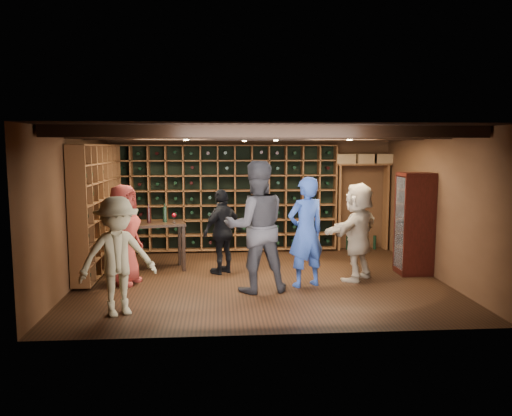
{
  "coord_description": "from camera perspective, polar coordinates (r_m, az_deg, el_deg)",
  "views": [
    {
      "loc": [
        -0.67,
        -8.17,
        2.22
      ],
      "look_at": [
        -0.06,
        0.2,
        1.19
      ],
      "focal_mm": 35.0,
      "sensor_mm": 36.0,
      "label": 1
    }
  ],
  "objects": [
    {
      "name": "man_blue_shirt",
      "position": [
        7.95,
        5.71,
        -2.76
      ],
      "size": [
        0.75,
        0.63,
        1.75
      ],
      "primitive_type": "imported",
      "rotation": [
        0.0,
        0.0,
        3.53
      ],
      "color": "navy",
      "rests_on": "ground"
    },
    {
      "name": "ground",
      "position": [
        8.49,
        0.48,
        -8.15
      ],
      "size": [
        6.0,
        6.0,
        0.0
      ],
      "primitive_type": "plane",
      "color": "black",
      "rests_on": "ground"
    },
    {
      "name": "display_cabinet",
      "position": [
        9.13,
        17.62,
        -1.92
      ],
      "size": [
        0.55,
        0.5,
        1.75
      ],
      "color": "black",
      "rests_on": "ground"
    },
    {
      "name": "wine_rack_left",
      "position": [
        9.31,
        -17.57,
        0.08
      ],
      "size": [
        0.3,
        2.65,
        2.2
      ],
      "color": "brown",
      "rests_on": "ground"
    },
    {
      "name": "guest_red_floral",
      "position": [
        8.34,
        -14.88,
        -2.95
      ],
      "size": [
        0.76,
        0.92,
        1.62
      ],
      "primitive_type": "imported",
      "rotation": [
        0.0,
        0.0,
        1.22
      ],
      "color": "maroon",
      "rests_on": "ground"
    },
    {
      "name": "man_grey_suit",
      "position": [
        7.62,
        -0.0,
        -2.16
      ],
      "size": [
        1.08,
        0.9,
        2.01
      ],
      "primitive_type": "imported",
      "rotation": [
        0.0,
        0.0,
        3.29
      ],
      "color": "black",
      "rests_on": "ground"
    },
    {
      "name": "guest_beige",
      "position": [
        8.5,
        11.57,
        -2.65
      ],
      "size": [
        1.38,
        1.44,
        1.63
      ],
      "primitive_type": "imported",
      "rotation": [
        0.0,
        0.0,
        3.97
      ],
      "color": "gray",
      "rests_on": "ground"
    },
    {
      "name": "wine_rack_back",
      "position": [
        10.56,
        -3.39,
        1.17
      ],
      "size": [
        4.65,
        0.3,
        2.2
      ],
      "color": "brown",
      "rests_on": "ground"
    },
    {
      "name": "guest_khaki",
      "position": [
        6.82,
        -15.55,
        -5.35
      ],
      "size": [
        1.17,
        0.98,
        1.58
      ],
      "primitive_type": "imported",
      "rotation": [
        0.0,
        0.0,
        0.45
      ],
      "color": "gray",
      "rests_on": "ground"
    },
    {
      "name": "crate_shelf",
      "position": [
        10.95,
        12.16,
        3.43
      ],
      "size": [
        1.2,
        0.32,
        2.07
      ],
      "color": "brown",
      "rests_on": "ground"
    },
    {
      "name": "room_shell",
      "position": [
        8.25,
        0.47,
        8.39
      ],
      "size": [
        6.0,
        6.0,
        6.0
      ],
      "color": "#4D2E1A",
      "rests_on": "ground"
    },
    {
      "name": "guest_woman_black",
      "position": [
        8.76,
        -3.83,
        -2.7
      ],
      "size": [
        0.88,
        0.86,
        1.49
      ],
      "primitive_type": "imported",
      "rotation": [
        0.0,
        0.0,
        3.9
      ],
      "color": "black",
      "rests_on": "ground"
    },
    {
      "name": "tasting_table",
      "position": [
        9.14,
        -11.82,
        -2.32
      ],
      "size": [
        1.24,
        0.82,
        1.14
      ],
      "rotation": [
        0.0,
        0.0,
        0.23
      ],
      "color": "black",
      "rests_on": "ground"
    }
  ]
}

